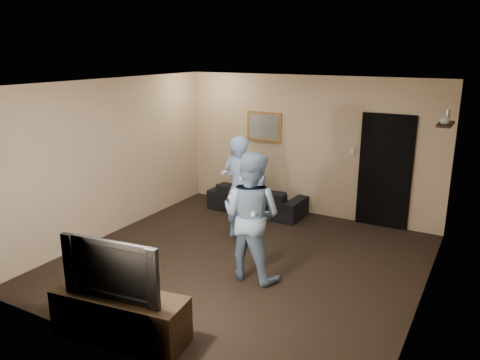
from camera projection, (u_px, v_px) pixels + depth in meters
The scene contains 19 objects.
ground at pixel (243, 261), 6.98m from camera, with size 5.00×5.00×0.00m, color black.
ceiling at pixel (243, 84), 6.28m from camera, with size 5.00×5.00×0.04m, color silver.
wall_back at pixel (308, 146), 8.73m from camera, with size 5.00×0.04×2.60m, color tan.
wall_front at pixel (118, 236), 4.53m from camera, with size 5.00×0.04×2.60m, color tan.
wall_left at pixel (112, 158), 7.81m from camera, with size 0.04×5.00×2.60m, color tan.
wall_right at pixel (430, 204), 5.45m from camera, with size 0.04×5.00×2.60m, color tan.
sofa at pixel (257, 198), 9.01m from camera, with size 1.86×0.73×0.54m, color black.
throw_pillow at pixel (249, 187), 9.04m from camera, with size 0.46×0.15×0.46m, color #184941.
painting_frame at pixel (264, 127), 9.05m from camera, with size 0.72×0.05×0.57m, color olive.
painting_canvas at pixel (264, 127), 9.03m from camera, with size 0.62×0.01×0.47m, color slate.
doorway at pixel (385, 172), 8.10m from camera, with size 0.90×0.06×2.00m, color black.
light_switch at pixel (352, 151), 8.31m from camera, with size 0.08×0.02×0.12m, color silver.
wall_shelf at pixel (445, 124), 6.83m from camera, with size 0.20×0.60×0.03m, color black.
shelf_vase at pixel (445, 119), 6.70m from camera, with size 0.15×0.15×0.15m, color silver.
shelf_figurine at pixel (448, 116), 6.93m from camera, with size 0.06×0.06×0.18m, color silver.
tv_console at pixel (120, 317), 5.07m from camera, with size 1.51×0.48×0.54m, color black.
television at pixel (117, 266), 4.90m from camera, with size 1.15×0.15×0.67m, color black.
wii_player_left at pixel (240, 188), 7.60m from camera, with size 0.67×0.53×1.74m.
wii_player_right at pixel (251, 216), 6.27m from camera, with size 0.89×0.71×1.78m.
Camera 1 is at (3.10, -5.60, 3.04)m, focal length 35.00 mm.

